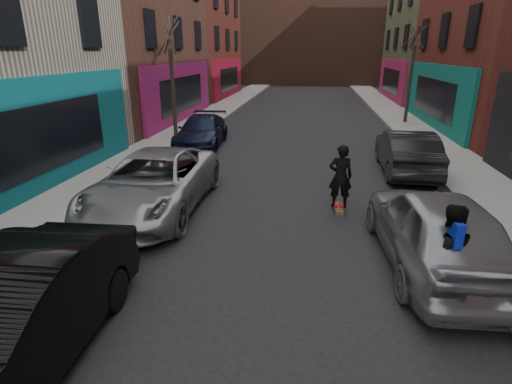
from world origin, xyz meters
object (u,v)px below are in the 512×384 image
(parked_right_far, at_px, (435,228))
(skateboarder, at_px, (340,176))
(parked_left_end, at_px, (202,131))
(skateboard, at_px, (338,208))
(pedestrian, at_px, (446,256))
(tree_right_far, at_px, (412,63))
(parked_right_end, at_px, (406,152))
(tree_left_far, at_px, (172,69))
(parked_left_mid, at_px, (6,322))
(parked_left_far, at_px, (154,182))

(parked_right_far, bearing_deg, skateboarder, -62.13)
(parked_left_end, distance_m, skateboard, 9.29)
(pedestrian, bearing_deg, parked_left_end, -63.62)
(tree_right_far, height_order, parked_right_far, tree_right_far)
(parked_left_end, height_order, parked_right_end, parked_right_end)
(skateboarder, bearing_deg, parked_left_end, -53.95)
(tree_left_far, xyz_separation_m, skateboarder, (7.69, -8.75, -2.40))
(tree_left_far, bearing_deg, pedestrian, -54.64)
(parked_left_mid, xyz_separation_m, skateboarder, (4.69, 6.68, 0.16))
(tree_right_far, distance_m, parked_left_mid, 23.56)
(tree_right_far, xyz_separation_m, skateboarder, (-4.71, -14.75, -2.55))
(parked_left_mid, relative_size, parked_left_far, 0.87)
(tree_left_far, xyz_separation_m, parked_right_end, (10.25, -4.68, -2.61))
(skateboard, height_order, pedestrian, pedestrian)
(tree_left_far, distance_m, parked_right_far, 15.14)
(tree_right_far, distance_m, skateboard, 15.87)
(parked_left_mid, height_order, skateboard, parked_left_mid)
(parked_right_far, xyz_separation_m, pedestrian, (-0.20, -1.37, 0.10))
(tree_right_far, height_order, parked_right_end, tree_right_far)
(tree_right_far, distance_m, skateboarder, 15.69)
(parked_right_end, bearing_deg, parked_left_end, -18.87)
(tree_right_far, xyz_separation_m, parked_right_end, (-2.15, -10.68, -2.76))
(parked_right_far, bearing_deg, tree_right_far, -102.87)
(skateboard, height_order, skateboarder, skateboarder)
(tree_left_far, relative_size, parked_left_end, 1.37)
(tree_left_far, height_order, pedestrian, tree_left_far)
(parked_right_end, bearing_deg, skateboarder, 59.02)
(parked_left_mid, bearing_deg, parked_left_far, 90.55)
(skateboarder, distance_m, pedestrian, 4.48)
(tree_left_far, relative_size, parked_right_end, 1.38)
(pedestrian, bearing_deg, parked_left_far, -34.98)
(parked_right_far, distance_m, parked_right_end, 6.97)
(parked_left_mid, bearing_deg, parked_right_end, 53.10)
(parked_left_end, height_order, pedestrian, pedestrian)
(skateboarder, bearing_deg, parked_left_far, 4.26)
(parked_right_far, bearing_deg, tree_left_far, -54.16)
(parked_left_far, xyz_separation_m, parked_right_end, (7.62, 4.75, -0.02))
(tree_left_far, xyz_separation_m, parked_left_mid, (3.00, -15.44, -2.56))
(parked_right_far, relative_size, parked_right_end, 1.05)
(parked_left_far, relative_size, parked_left_end, 1.20)
(parked_left_mid, height_order, parked_right_far, parked_right_far)
(parked_left_far, distance_m, pedestrian, 7.46)
(tree_right_far, bearing_deg, parked_left_far, -122.33)
(parked_left_mid, bearing_deg, parked_right_far, 28.06)
(skateboard, bearing_deg, parked_right_end, 54.47)
(parked_left_mid, height_order, parked_left_far, parked_left_mid)
(parked_right_end, bearing_deg, parked_right_far, 84.18)
(parked_left_end, bearing_deg, parked_right_end, -23.90)
(tree_right_far, bearing_deg, parked_right_end, -101.37)
(parked_left_far, xyz_separation_m, pedestrian, (6.56, -3.54, 0.15))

